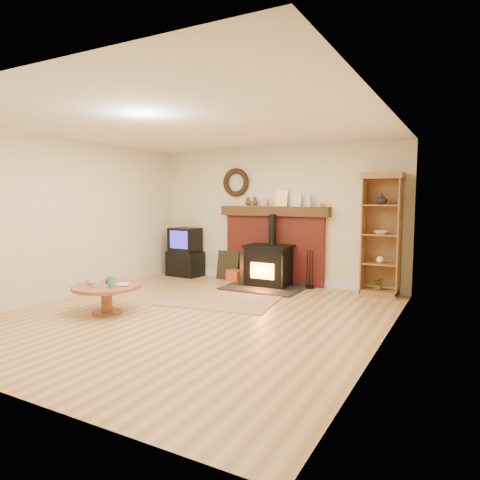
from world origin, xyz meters
The scene contains 11 objects.
ground centered at (0.00, 0.00, 0.00)m, with size 5.50×5.50×0.00m, color #AA7A47.
room_shell centered at (-0.02, 0.09, 1.72)m, with size 5.02×5.52×2.61m.
chimney_breast centered at (0.00, 2.67, 0.80)m, with size 2.20×0.22×1.78m.
wood_stove centered at (0.06, 2.28, 0.38)m, with size 1.40×1.00×1.34m.
area_rug centered at (-0.14, 0.89, 0.01)m, with size 1.74×1.20×0.01m, color brown.
tv_unit centered at (-1.95, 2.47, 0.49)m, with size 0.72×0.54×1.02m.
curio_cabinet centered at (2.02, 2.56, 1.03)m, with size 0.66×0.47×2.05m.
firelog_box centered at (-0.69, 2.40, 0.11)m, with size 0.37×0.23×0.23m, color orange.
leaning_painting centered at (-0.96, 2.55, 0.29)m, with size 0.48×0.03×0.58m, color black.
fire_tools centered at (0.79, 2.50, 0.13)m, with size 0.16×0.16×0.70m.
coffee_table centered at (-1.19, -0.50, 0.33)m, with size 0.96×0.96×0.57m.
Camera 1 is at (3.34, -4.83, 1.63)m, focal length 32.00 mm.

